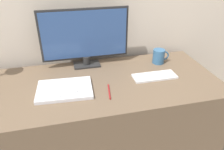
{
  "coord_description": "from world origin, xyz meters",
  "views": [
    {
      "loc": [
        -0.17,
        -0.94,
        1.43
      ],
      "look_at": [
        0.09,
        0.15,
        0.79
      ],
      "focal_mm": 35.0,
      "sensor_mm": 36.0,
      "label": 1
    }
  ],
  "objects_px": {
    "keyboard": "(155,76)",
    "ereader": "(61,88)",
    "monitor": "(85,37)",
    "coffee_mug": "(159,56)",
    "laptop": "(65,89)",
    "pen": "(109,91)"
  },
  "relations": [
    {
      "from": "laptop",
      "to": "coffee_mug",
      "type": "xyz_separation_m",
      "value": [
        0.67,
        0.22,
        0.04
      ]
    },
    {
      "from": "keyboard",
      "to": "ereader",
      "type": "distance_m",
      "value": 0.58
    },
    {
      "from": "monitor",
      "to": "laptop",
      "type": "bearing_deg",
      "value": -119.3
    },
    {
      "from": "monitor",
      "to": "pen",
      "type": "height_order",
      "value": "monitor"
    },
    {
      "from": "keyboard",
      "to": "ereader",
      "type": "height_order",
      "value": "ereader"
    },
    {
      "from": "ereader",
      "to": "pen",
      "type": "bearing_deg",
      "value": -15.06
    },
    {
      "from": "keyboard",
      "to": "coffee_mug",
      "type": "distance_m",
      "value": 0.22
    },
    {
      "from": "keyboard",
      "to": "laptop",
      "type": "distance_m",
      "value": 0.56
    },
    {
      "from": "ereader",
      "to": "coffee_mug",
      "type": "bearing_deg",
      "value": 17.52
    },
    {
      "from": "laptop",
      "to": "ereader",
      "type": "distance_m",
      "value": 0.02
    },
    {
      "from": "keyboard",
      "to": "coffee_mug",
      "type": "relative_size",
      "value": 2.31
    },
    {
      "from": "laptop",
      "to": "pen",
      "type": "xyz_separation_m",
      "value": [
        0.24,
        -0.07,
        -0.01
      ]
    },
    {
      "from": "keyboard",
      "to": "laptop",
      "type": "height_order",
      "value": "laptop"
    },
    {
      "from": "monitor",
      "to": "pen",
      "type": "relative_size",
      "value": 4.02
    },
    {
      "from": "keyboard",
      "to": "laptop",
      "type": "xyz_separation_m",
      "value": [
        -0.56,
        -0.03,
        0.0
      ]
    },
    {
      "from": "monitor",
      "to": "coffee_mug",
      "type": "bearing_deg",
      "value": -9.03
    },
    {
      "from": "monitor",
      "to": "ereader",
      "type": "bearing_deg",
      "value": -121.6
    },
    {
      "from": "coffee_mug",
      "to": "pen",
      "type": "bearing_deg",
      "value": -146.0
    },
    {
      "from": "keyboard",
      "to": "pen",
      "type": "xyz_separation_m",
      "value": [
        -0.32,
        -0.1,
        -0.0
      ]
    },
    {
      "from": "monitor",
      "to": "keyboard",
      "type": "distance_m",
      "value": 0.52
    },
    {
      "from": "monitor",
      "to": "ereader",
      "type": "height_order",
      "value": "monitor"
    },
    {
      "from": "keyboard",
      "to": "coffee_mug",
      "type": "height_order",
      "value": "coffee_mug"
    }
  ]
}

